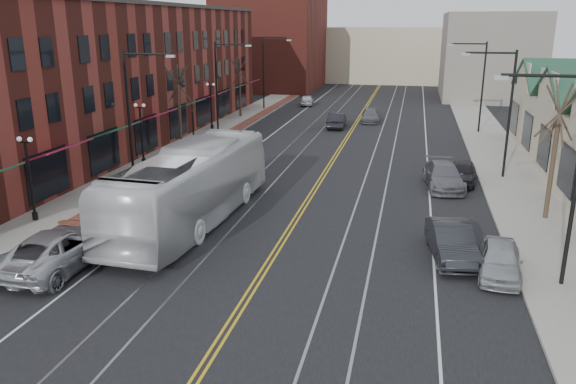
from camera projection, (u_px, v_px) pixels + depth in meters
The scene contains 30 objects.
ground at pixel (225, 333), 18.32m from camera, with size 160.00×160.00×0.00m, color black.
sidewalk_left at pixel (155, 166), 39.49m from camera, with size 4.00×120.00×0.15m, color gray.
sidewalk_right at pixel (516, 186), 34.48m from camera, with size 4.00×120.00×0.15m, color gray.
building_left at pixel (109, 77), 45.92m from camera, with size 10.00×50.00×11.00m, color maroon.
backdrop_left at pixel (272, 42), 85.03m from camera, with size 14.00×18.00×14.00m, color maroon.
backdrop_mid at pixel (384, 54), 96.43m from camera, with size 22.00×14.00×9.00m, color #B5A58B.
backdrop_right at pixel (490, 56), 74.32m from camera, with size 12.00×16.00×11.00m, color slate.
streetlight_l_1 at pixel (135, 103), 34.12m from camera, with size 3.33×0.25×8.00m.
streetlight_l_2 at pixel (221, 79), 49.07m from camera, with size 3.33×0.25×8.00m.
streetlight_l_3 at pixel (267, 66), 64.01m from camera, with size 3.33×0.25×8.00m.
streetlight_r_0 at pixel (567, 159), 20.16m from camera, with size 3.33×0.25×8.00m.
streetlight_r_1 at pixel (504, 101), 35.11m from camera, with size 3.33×0.25×8.00m.
streetlight_r_2 at pixel (478, 78), 50.06m from camera, with size 3.33×0.25×8.00m.
lamppost_l_1 at pixel (30, 181), 27.83m from camera, with size 0.84×0.28×4.27m.
lamppost_l_2 at pixel (142, 135), 39.04m from camera, with size 0.84×0.28×4.27m.
lamppost_l_3 at pixel (211, 107), 52.12m from camera, with size 0.84×0.28×4.27m.
tree_left_near at pixel (179, 105), 44.20m from camera, with size 1.78×1.37×6.48m.
tree_left_far at pixel (240, 86), 59.22m from camera, with size 1.66×1.28×6.02m.
tree_right_mid at pixel (555, 149), 27.70m from camera, with size 1.90×1.46×6.93m.
manhole_far at pixel (64, 222), 28.08m from camera, with size 0.60×0.60×0.02m, color #592D19.
traffic_signal at pixel (193, 125), 42.27m from camera, with size 0.18×0.15×3.80m.
transit_bus at pixel (192, 186), 27.96m from camera, with size 3.24×13.87×3.86m, color white.
parked_suv at pixel (59, 249), 23.03m from camera, with size 2.72×5.89×1.64m, color #B0B2B8.
parked_car_a at pixel (500, 260), 22.33m from camera, with size 1.60×3.97×1.35m, color #A3A5AA.
parked_car_b at pixel (451, 241), 23.95m from camera, with size 1.62×4.65×1.53m, color #222328.
parked_car_c at pixel (444, 176), 34.29m from camera, with size 2.10×5.16×1.50m, color slate.
parked_car_d at pixel (462, 172), 35.25m from camera, with size 1.65×4.11×1.40m, color black.
distant_car_left at pixel (337, 120), 53.92m from camera, with size 1.55×4.44×1.46m, color black.
distant_car_right at pixel (370, 116), 57.17m from camera, with size 1.78×4.37×1.27m, color #5D5C63.
distant_car_far at pixel (307, 100), 68.61m from camera, with size 1.55×3.86×1.32m, color silver.
Camera 1 is at (5.54, -15.36, 9.72)m, focal length 35.00 mm.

